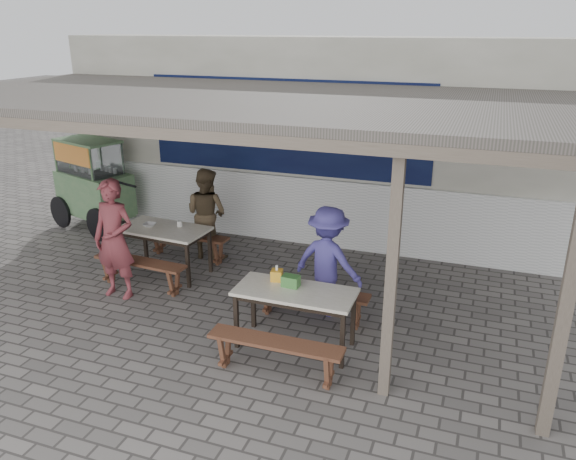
{
  "coord_description": "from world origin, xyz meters",
  "views": [
    {
      "loc": [
        3.1,
        -5.96,
        3.68
      ],
      "look_at": [
        0.61,
        0.9,
        1.01
      ],
      "focal_mm": 35.0,
      "sensor_mm": 36.0,
      "label": 1
    }
  ],
  "objects_px": {
    "table_left": "(164,233)",
    "tissue_box": "(277,275)",
    "condiment_bowl": "(150,225)",
    "condiment_jar": "(180,224)",
    "patron_street_side": "(114,239)",
    "patron_wall_side": "(207,213)",
    "patron_right_table": "(328,261)",
    "donation_box": "(291,281)",
    "bench_left_wall": "(187,240)",
    "table_right": "(295,296)",
    "bench_right_street": "(275,350)",
    "bench_left_street": "(140,267)",
    "bench_right_wall": "(311,297)",
    "vendor_cart": "(93,181)"
  },
  "relations": [
    {
      "from": "table_left",
      "to": "table_right",
      "type": "xyz_separation_m",
      "value": [
        2.62,
        -1.34,
        -0.0
      ]
    },
    {
      "from": "table_left",
      "to": "bench_right_street",
      "type": "height_order",
      "value": "table_left"
    },
    {
      "from": "table_left",
      "to": "bench_right_wall",
      "type": "relative_size",
      "value": 0.93
    },
    {
      "from": "bench_right_wall",
      "to": "patron_street_side",
      "type": "xyz_separation_m",
      "value": [
        -2.83,
        -0.23,
        0.52
      ]
    },
    {
      "from": "table_right",
      "to": "patron_right_table",
      "type": "xyz_separation_m",
      "value": [
        0.12,
        0.96,
        0.08
      ]
    },
    {
      "from": "bench_right_wall",
      "to": "vendor_cart",
      "type": "bearing_deg",
      "value": 157.25
    },
    {
      "from": "patron_wall_side",
      "to": "tissue_box",
      "type": "relative_size",
      "value": 11.24
    },
    {
      "from": "table_left",
      "to": "tissue_box",
      "type": "relative_size",
      "value": 10.44
    },
    {
      "from": "table_right",
      "to": "bench_right_wall",
      "type": "distance_m",
      "value": 0.74
    },
    {
      "from": "bench_left_wall",
      "to": "patron_wall_side",
      "type": "distance_m",
      "value": 0.54
    },
    {
      "from": "donation_box",
      "to": "condiment_jar",
      "type": "distance_m",
      "value": 2.72
    },
    {
      "from": "table_right",
      "to": "bench_right_street",
      "type": "bearing_deg",
      "value": -90.0
    },
    {
      "from": "vendor_cart",
      "to": "table_left",
      "type": "bearing_deg",
      "value": -12.43
    },
    {
      "from": "table_right",
      "to": "patron_street_side",
      "type": "distance_m",
      "value": 2.87
    },
    {
      "from": "patron_right_table",
      "to": "patron_street_side",
      "type": "bearing_deg",
      "value": 22.97
    },
    {
      "from": "bench_left_wall",
      "to": "bench_right_wall",
      "type": "distance_m",
      "value": 2.87
    },
    {
      "from": "vendor_cart",
      "to": "patron_wall_side",
      "type": "bearing_deg",
      "value": 6.17
    },
    {
      "from": "tissue_box",
      "to": "donation_box",
      "type": "xyz_separation_m",
      "value": [
        0.22,
        -0.1,
        0.0
      ]
    },
    {
      "from": "patron_right_table",
      "to": "bench_left_wall",
      "type": "bearing_deg",
      "value": -7.42
    },
    {
      "from": "bench_right_street",
      "to": "patron_right_table",
      "type": "relative_size",
      "value": 1.02
    },
    {
      "from": "bench_left_wall",
      "to": "vendor_cart",
      "type": "relative_size",
      "value": 0.68
    },
    {
      "from": "bench_left_wall",
      "to": "donation_box",
      "type": "distance_m",
      "value": 3.15
    },
    {
      "from": "bench_right_street",
      "to": "tissue_box",
      "type": "relative_size",
      "value": 11.25
    },
    {
      "from": "table_left",
      "to": "tissue_box",
      "type": "bearing_deg",
      "value": -22.54
    },
    {
      "from": "condiment_bowl",
      "to": "bench_left_wall",
      "type": "bearing_deg",
      "value": 66.01
    },
    {
      "from": "bench_right_wall",
      "to": "condiment_bowl",
      "type": "height_order",
      "value": "condiment_bowl"
    },
    {
      "from": "patron_street_side",
      "to": "condiment_bowl",
      "type": "xyz_separation_m",
      "value": [
        -0.02,
        0.9,
        -0.09
      ]
    },
    {
      "from": "tissue_box",
      "to": "condiment_jar",
      "type": "height_order",
      "value": "tissue_box"
    },
    {
      "from": "table_right",
      "to": "bench_right_street",
      "type": "relative_size",
      "value": 0.94
    },
    {
      "from": "table_right",
      "to": "condiment_bowl",
      "type": "xyz_separation_m",
      "value": [
        -2.85,
        1.33,
        0.1
      ]
    },
    {
      "from": "condiment_jar",
      "to": "condiment_bowl",
      "type": "relative_size",
      "value": 0.47
    },
    {
      "from": "bench_left_street",
      "to": "patron_street_side",
      "type": "distance_m",
      "value": 0.62
    },
    {
      "from": "vendor_cart",
      "to": "patron_street_side",
      "type": "distance_m",
      "value": 3.13
    },
    {
      "from": "table_left",
      "to": "bench_left_wall",
      "type": "bearing_deg",
      "value": 90.0
    },
    {
      "from": "patron_street_side",
      "to": "table_left",
      "type": "bearing_deg",
      "value": 76.78
    },
    {
      "from": "table_right",
      "to": "vendor_cart",
      "type": "bearing_deg",
      "value": 151.03
    },
    {
      "from": "table_right",
      "to": "condiment_jar",
      "type": "bearing_deg",
      "value": 147.92
    },
    {
      "from": "bench_left_wall",
      "to": "bench_right_wall",
      "type": "bearing_deg",
      "value": -22.65
    },
    {
      "from": "table_left",
      "to": "bench_right_street",
      "type": "distance_m",
      "value": 3.32
    },
    {
      "from": "bench_left_wall",
      "to": "patron_street_side",
      "type": "height_order",
      "value": "patron_street_side"
    },
    {
      "from": "patron_right_table",
      "to": "condiment_jar",
      "type": "relative_size",
      "value": 16.69
    },
    {
      "from": "tissue_box",
      "to": "condiment_jar",
      "type": "xyz_separation_m",
      "value": [
        -2.11,
        1.3,
        -0.02
      ]
    },
    {
      "from": "bench_left_wall",
      "to": "condiment_bowl",
      "type": "bearing_deg",
      "value": -109.96
    },
    {
      "from": "patron_street_side",
      "to": "patron_right_table",
      "type": "bearing_deg",
      "value": 10.14
    },
    {
      "from": "bench_right_street",
      "to": "patron_street_side",
      "type": "distance_m",
      "value": 3.09
    },
    {
      "from": "bench_left_wall",
      "to": "vendor_cart",
      "type": "distance_m",
      "value": 2.59
    },
    {
      "from": "condiment_bowl",
      "to": "condiment_jar",
      "type": "bearing_deg",
      "value": 19.68
    },
    {
      "from": "patron_street_side",
      "to": "patron_wall_side",
      "type": "distance_m",
      "value": 1.81
    },
    {
      "from": "patron_wall_side",
      "to": "patron_right_table",
      "type": "xyz_separation_m",
      "value": [
        2.43,
        -1.21,
        -0.01
      ]
    },
    {
      "from": "bench_left_street",
      "to": "bench_right_street",
      "type": "bearing_deg",
      "value": -23.54
    }
  ]
}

